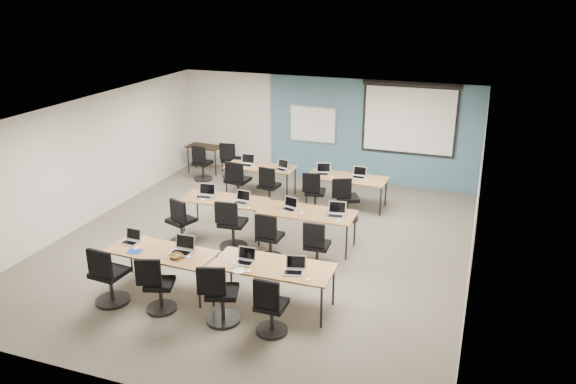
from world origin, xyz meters
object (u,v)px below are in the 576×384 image
at_px(laptop_11, 359,175).
at_px(utility_table, 205,149).
at_px(task_chair_3, 270,311).
at_px(task_chair_8, 237,185).
at_px(laptop_9, 282,167).
at_px(task_chair_5, 232,229).
at_px(spare_chair_b, 202,166).
at_px(training_table_mid_left, 224,201).
at_px(training_table_back_left, 260,168).
at_px(training_table_front_left, 161,253).
at_px(task_chair_11, 346,202).
at_px(laptop_1, 183,248).
at_px(laptop_3, 294,268).
at_px(task_chair_2, 220,299).
at_px(laptop_7, 336,212).
at_px(laptop_8, 247,162).
at_px(projector_screen, 409,115).
at_px(task_chair_1, 157,289).
at_px(spare_chair_a, 231,163).
at_px(laptop_2, 245,259).
at_px(task_chair_6, 269,241).
at_px(training_table_mid_right, 307,214).
at_px(training_table_front_right, 273,268).
at_px(task_chair_4, 181,225).
at_px(whiteboard, 313,125).
at_px(training_table_back_right, 347,179).
at_px(laptop_4, 205,194).
at_px(task_chair_10, 314,196).
at_px(task_chair_7, 316,250).
at_px(task_chair_9, 269,189).
at_px(laptop_5, 242,200).
at_px(laptop_10, 323,171).
at_px(laptop_6, 290,206).
at_px(task_chair_0, 108,280).

relative_size(laptop_11, utility_table, 0.33).
height_order(task_chair_3, task_chair_8, task_chair_8).
relative_size(laptop_9, utility_table, 0.32).
xyz_separation_m(task_chair_5, spare_chair_b, (-2.50, 3.50, -0.03)).
height_order(training_table_mid_left, training_table_back_left, same).
bearing_deg(training_table_front_left, task_chair_11, 64.42).
relative_size(laptop_1, laptop_3, 1.13).
bearing_deg(task_chair_2, training_table_mid_left, 96.50).
relative_size(training_table_mid_left, training_table_back_left, 1.03).
bearing_deg(utility_table, laptop_7, -33.22).
xyz_separation_m(laptop_7, laptop_8, (-2.92, 2.40, 0.00)).
height_order(projector_screen, laptop_11, projector_screen).
bearing_deg(training_table_mid_left, task_chair_1, -85.44).
relative_size(training_table_back_left, spare_chair_a, 1.70).
distance_m(laptop_2, task_chair_6, 1.59).
relative_size(training_table_mid_left, training_table_mid_right, 0.92).
xyz_separation_m(training_table_front_right, training_table_mid_right, (-0.18, 2.33, -0.00)).
bearing_deg(laptop_2, task_chair_4, 141.89).
bearing_deg(whiteboard, task_chair_2, -83.85).
distance_m(whiteboard, laptop_8, 2.20).
bearing_deg(laptop_3, training_table_back_right, 80.89).
xyz_separation_m(training_table_front_left, task_chair_2, (1.36, -0.59, -0.27)).
relative_size(whiteboard, laptop_3, 4.06).
height_order(laptop_4, utility_table, laptop_4).
bearing_deg(training_table_front_right, task_chair_10, 97.06).
xyz_separation_m(task_chair_7, utility_table, (-4.57, 4.45, 0.26)).
distance_m(task_chair_8, utility_table, 2.58).
bearing_deg(task_chair_3, laptop_7, 86.89).
bearing_deg(projector_screen, task_chair_9, -140.21).
bearing_deg(whiteboard, training_table_front_right, -78.12).
xyz_separation_m(whiteboard, task_chair_7, (1.65, -5.06, -1.05)).
xyz_separation_m(task_chair_11, spare_chair_a, (-3.60, 1.75, 0.00)).
xyz_separation_m(training_table_front_left, laptop_9, (0.38, 4.82, 0.10)).
bearing_deg(task_chair_9, task_chair_3, -61.64).
relative_size(laptop_7, task_chair_10, 0.35).
distance_m(laptop_5, laptop_9, 2.33).
bearing_deg(training_table_mid_right, training_table_mid_left, 176.68).
bearing_deg(laptop_10, task_chair_5, -123.45).
height_order(training_table_mid_right, task_chair_3, task_chair_3).
relative_size(training_table_mid_left, task_chair_7, 1.82).
distance_m(laptop_6, laptop_11, 2.55).
xyz_separation_m(task_chair_1, laptop_3, (2.05, 0.69, 0.39)).
height_order(laptop_3, spare_chair_b, same).
relative_size(task_chair_6, task_chair_9, 0.99).
distance_m(laptop_9, laptop_11, 1.88).
relative_size(task_chair_0, laptop_10, 3.13).
height_order(laptop_7, laptop_10, laptop_7).
height_order(training_table_back_left, task_chair_9, task_chair_9).
height_order(task_chair_0, task_chair_9, task_chair_0).
relative_size(projector_screen, laptop_6, 7.95).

